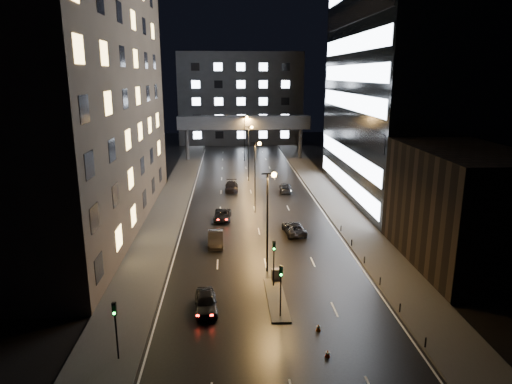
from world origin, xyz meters
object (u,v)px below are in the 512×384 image
(car_away_a, at_px, (206,302))
(car_toward_a, at_px, (294,228))
(car_toward_b, at_px, (285,188))
(car_away_c, at_px, (222,215))
(utility_cabinet, at_px, (277,274))
(car_away_b, at_px, (216,239))
(car_away_d, at_px, (232,186))

(car_away_a, relative_size, car_toward_a, 0.89)
(car_away_a, height_order, car_toward_b, car_away_a)
(car_away_c, height_order, utility_cabinet, car_away_c)
(car_away_c, distance_m, car_toward_a, 10.73)
(car_away_b, height_order, car_toward_a, car_away_b)
(car_away_d, relative_size, car_toward_a, 1.03)
(car_away_a, relative_size, car_away_d, 0.86)
(car_away_b, xyz_separation_m, car_away_d, (2.11, 25.21, -0.04))
(car_away_c, bearing_deg, car_away_d, 87.80)
(car_away_d, distance_m, utility_cabinet, 35.25)
(car_toward_a, relative_size, utility_cabinet, 4.59)
(car_away_c, xyz_separation_m, car_toward_a, (8.87, -6.03, 0.04))
(car_toward_b, height_order, utility_cabinet, car_toward_b)
(car_away_c, relative_size, car_away_d, 0.92)
(car_away_b, xyz_separation_m, car_toward_b, (11.09, 24.05, -0.09))
(car_away_d, bearing_deg, utility_cabinet, -82.44)
(car_away_d, bearing_deg, car_away_b, -93.58)
(car_toward_a, bearing_deg, car_away_c, -39.24)
(car_away_a, xyz_separation_m, car_away_b, (0.46, 14.99, 0.03))
(car_away_a, distance_m, car_away_c, 24.44)
(car_away_c, distance_m, car_toward_b, 17.95)
(car_away_d, height_order, utility_cabinet, car_away_d)
(car_toward_a, bearing_deg, car_toward_b, -99.25)
(car_away_a, xyz_separation_m, car_toward_b, (11.55, 39.04, -0.05))
(car_away_a, height_order, car_away_b, car_away_b)
(car_away_a, relative_size, car_away_c, 0.94)
(car_toward_b, relative_size, utility_cabinet, 4.48)
(car_away_b, distance_m, car_toward_a, 10.15)
(utility_cabinet, bearing_deg, car_away_b, 116.36)
(utility_cabinet, bearing_deg, car_away_d, 91.26)
(car_away_b, xyz_separation_m, car_away_c, (0.70, 9.42, -0.14))
(car_away_d, relative_size, car_toward_b, 1.06)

